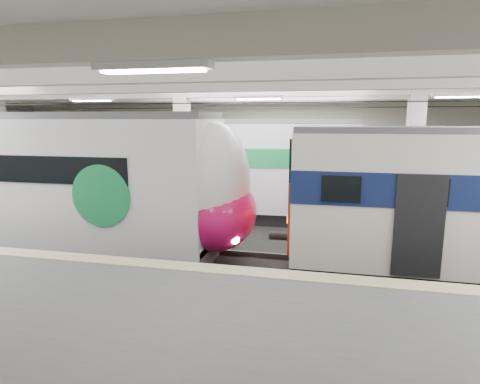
# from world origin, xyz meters

# --- Properties ---
(station_hall) EXTENTS (36.00, 24.00, 5.75)m
(station_hall) POSITION_xyz_m (0.00, -1.74, 3.24)
(station_hall) COLOR black
(station_hall) RESTS_ON ground
(modern_emu) EXTENTS (13.81, 2.85, 4.46)m
(modern_emu) POSITION_xyz_m (-6.02, -0.00, 2.19)
(modern_emu) COLOR white
(modern_emu) RESTS_ON ground
(far_train) EXTENTS (13.23, 2.91, 4.24)m
(far_train) POSITION_xyz_m (-3.14, 5.50, 2.19)
(far_train) COLOR white
(far_train) RESTS_ON ground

